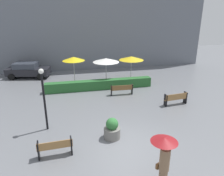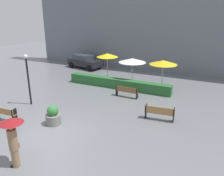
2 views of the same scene
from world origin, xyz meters
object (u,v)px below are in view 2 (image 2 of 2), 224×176
at_px(patio_umbrella_white, 132,60).
at_px(bench_near_left, 4,113).
at_px(bench_far_right, 159,112).
at_px(pedestrian_with_umbrella, 13,137).
at_px(planter_pot, 53,116).
at_px(patio_umbrella_yellow, 107,55).
at_px(bench_back_row, 127,91).
at_px(patio_umbrella_yellow_far, 163,62).
at_px(lamp_post, 28,74).
at_px(parked_car, 85,61).

bearing_deg(patio_umbrella_white, bench_near_left, -113.64).
relative_size(bench_far_right, patio_umbrella_white, 0.74).
distance_m(pedestrian_with_umbrella, planter_pot, 4.01).
bearing_deg(patio_umbrella_white, patio_umbrella_yellow, 164.06).
relative_size(bench_far_right, bench_near_left, 1.12).
relative_size(bench_back_row, patio_umbrella_yellow_far, 0.77).
distance_m(lamp_post, parked_car, 11.52).
bearing_deg(bench_far_right, bench_back_row, 139.87).
distance_m(lamp_post, patio_umbrella_yellow_far, 10.83).
xyz_separation_m(bench_back_row, patio_umbrella_yellow_far, (1.86, 3.52, 1.74)).
distance_m(pedestrian_with_umbrella, patio_umbrella_yellow_far, 13.63).
xyz_separation_m(pedestrian_with_umbrella, planter_pot, (-1.11, 3.74, -0.90)).
xyz_separation_m(bench_back_row, bench_far_right, (3.31, -2.79, 0.02)).
bearing_deg(patio_umbrella_yellow, parked_car, 146.32).
bearing_deg(bench_back_row, patio_umbrella_yellow, 133.56).
relative_size(patio_umbrella_yellow, patio_umbrella_yellow_far, 1.06).
height_order(pedestrian_with_umbrella, lamp_post, lamp_post).
height_order(bench_near_left, planter_pot, planter_pot).
relative_size(lamp_post, patio_umbrella_yellow, 1.41).
bearing_deg(bench_far_right, bench_near_left, -153.43).
bearing_deg(lamp_post, pedestrian_with_umbrella, -50.10).
distance_m(bench_far_right, lamp_post, 9.21).
distance_m(bench_near_left, patio_umbrella_yellow, 11.01).
bearing_deg(patio_umbrella_yellow_far, lamp_post, -133.59).
relative_size(bench_back_row, lamp_post, 0.52).
distance_m(bench_near_left, planter_pot, 3.06).
height_order(pedestrian_with_umbrella, patio_umbrella_white, patio_umbrella_white).
xyz_separation_m(planter_pot, lamp_post, (-3.45, 1.70, 1.72)).
xyz_separation_m(pedestrian_with_umbrella, patio_umbrella_yellow_far, (2.91, 13.29, 0.83)).
distance_m(bench_back_row, bench_near_left, 8.63).
xyz_separation_m(bench_near_left, parked_car, (-3.09, 13.80, 0.30)).
bearing_deg(planter_pot, patio_umbrella_white, 80.90).
height_order(pedestrian_with_umbrella, patio_umbrella_yellow, patio_umbrella_yellow).
bearing_deg(pedestrian_with_umbrella, bench_near_left, 145.25).
relative_size(bench_near_left, pedestrian_with_umbrella, 0.75).
xyz_separation_m(bench_far_right, pedestrian_with_umbrella, (-4.37, -6.98, 0.89)).
distance_m(planter_pot, patio_umbrella_white, 9.27).
bearing_deg(bench_near_left, lamp_post, 101.39).
bearing_deg(patio_umbrella_yellow, bench_back_row, -46.44).
distance_m(bench_back_row, patio_umbrella_white, 3.53).
relative_size(patio_umbrella_yellow, patio_umbrella_white, 1.04).
distance_m(planter_pot, lamp_post, 4.21).
distance_m(bench_far_right, pedestrian_with_umbrella, 8.28).
distance_m(pedestrian_with_umbrella, parked_car, 18.06).
distance_m(bench_near_left, lamp_post, 3.20).
bearing_deg(planter_pot, bench_back_row, 70.29).
bearing_deg(parked_car, bench_near_left, -77.37).
xyz_separation_m(patio_umbrella_white, patio_umbrella_yellow_far, (2.58, 0.56, -0.05)).
height_order(bench_far_right, bench_near_left, bench_far_right).
distance_m(bench_near_left, patio_umbrella_white, 10.99).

